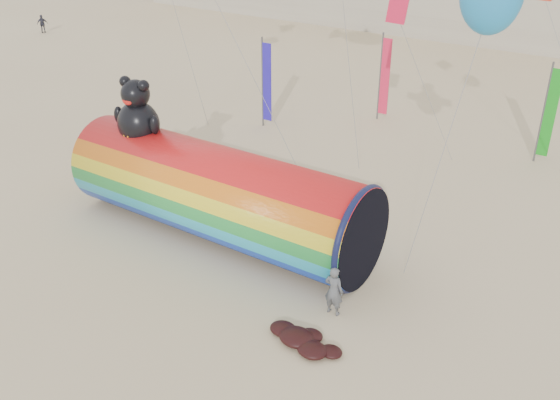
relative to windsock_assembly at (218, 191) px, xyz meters
The scene contains 5 objects.
ground 3.45m from the windsock_assembly, 30.32° to the right, with size 160.00×160.00×0.00m, color #CCB58C.
windsock_assembly is the anchor object (origin of this frame).
kite_handler 6.84m from the windsock_assembly, 16.98° to the right, with size 0.67×0.44×1.83m, color #515458.
fabric_bundle 7.73m from the windsock_assembly, 31.09° to the right, with size 2.62×1.35×0.41m.
festival_banners 14.11m from the windsock_assembly, 85.79° to the left, with size 15.27×4.88×5.20m.
Camera 1 is at (11.96, -15.59, 13.15)m, focal length 40.00 mm.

